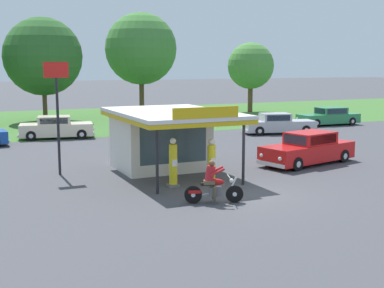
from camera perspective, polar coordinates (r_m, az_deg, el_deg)
The scene contains 15 objects.
ground_plane at distance 20.31m, azimuth 5.81°, elevation -5.51°, with size 300.00×300.00×0.00m, color #424247.
grass_verge_strip at distance 48.28m, azimuth -12.42°, elevation 2.58°, with size 120.00×24.00×0.01m, color #3D6B2D.
service_station_kiosk at distance 24.63m, azimuth -3.23°, elevation 1.01°, with size 4.73×7.08×3.34m.
gas_pump_nearside at distance 21.30m, azimuth -2.08°, elevation -2.25°, with size 0.44×0.44×2.02m.
gas_pump_offside at distance 22.03m, azimuth 2.15°, elevation -2.05°, with size 0.44×0.44×1.89m.
motorcycle_with_rider at distance 18.82m, azimuth 2.30°, elevation -4.56°, with size 2.06×0.93×1.58m.
featured_classic_sedan at distance 26.88m, azimuth 12.63°, elevation -0.57°, with size 5.75×3.06×1.61m.
parked_car_back_row_centre_left at distance 37.94m, azimuth -4.25°, elevation 2.19°, with size 5.39×3.07×1.50m.
parked_car_back_row_far_left at distance 44.68m, azimuth 14.79°, elevation 2.89°, with size 5.50×2.05×1.48m.
parked_car_back_row_far_right at distance 38.35m, azimuth 9.47°, elevation 2.14°, with size 5.55×2.99×1.49m.
parked_car_back_row_centre at distance 36.62m, azimuth -14.69°, elevation 1.72°, with size 5.25×2.76×1.52m.
tree_oak_far_right at distance 48.22m, azimuth -15.89°, elevation 9.05°, with size 6.86×6.86×9.13m.
tree_oak_distant_spare at distance 55.64m, azimuth 6.31°, elevation 8.44°, with size 4.88×4.88×7.32m.
tree_oak_right at distance 52.14m, azimuth -5.62°, elevation 10.25°, with size 7.07×7.07×10.09m.
roadside_pole_sign at distance 24.08m, azimuth -14.59°, elevation 4.81°, with size 1.10×0.12×5.09m.
Camera 1 is at (-9.98, -16.98, 4.96)m, focal length 48.58 mm.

